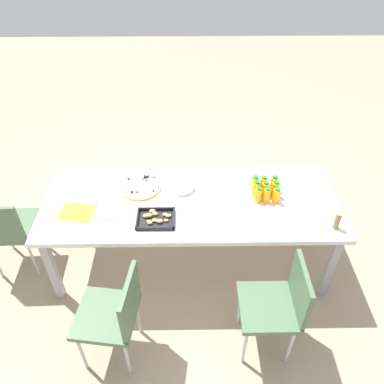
# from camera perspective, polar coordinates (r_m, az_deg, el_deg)

# --- Properties ---
(ground_plane) EXTENTS (12.00, 12.00, 0.00)m
(ground_plane) POSITION_cam_1_polar(r_m,az_deg,el_deg) (3.57, -0.13, -10.10)
(ground_plane) COLOR tan
(party_table) EXTENTS (2.34, 0.89, 0.74)m
(party_table) POSITION_cam_1_polar(r_m,az_deg,el_deg) (3.07, -0.15, -2.08)
(party_table) COLOR white
(party_table) RESTS_ON ground_plane
(chair_far_right) EXTENTS (0.45, 0.45, 0.83)m
(chair_far_right) POSITION_cam_1_polar(r_m,az_deg,el_deg) (2.71, -11.34, -17.13)
(chair_far_right) COLOR #4C6B4C
(chair_far_right) RESTS_ON ground_plane
(chair_end) EXTENTS (0.41, 0.41, 0.83)m
(chair_end) POSITION_cam_1_polar(r_m,az_deg,el_deg) (3.49, -25.80, -4.82)
(chair_end) COLOR #4C6B4C
(chair_end) RESTS_ON ground_plane
(chair_far_left) EXTENTS (0.40, 0.40, 0.83)m
(chair_far_left) POSITION_cam_1_polar(r_m,az_deg,el_deg) (2.77, 12.83, -15.71)
(chair_far_left) COLOR #4C6B4C
(chair_far_left) RESTS_ON ground_plane
(juice_bottle_0) EXTENTS (0.06, 0.06, 0.14)m
(juice_bottle_0) POSITION_cam_1_polar(r_m,az_deg,el_deg) (3.16, 12.06, 1.24)
(juice_bottle_0) COLOR #F8AF14
(juice_bottle_0) RESTS_ON party_table
(juice_bottle_1) EXTENTS (0.06, 0.06, 0.13)m
(juice_bottle_1) POSITION_cam_1_polar(r_m,az_deg,el_deg) (3.15, 10.57, 1.25)
(juice_bottle_1) COLOR #FAAD14
(juice_bottle_1) RESTS_ON party_table
(juice_bottle_2) EXTENTS (0.06, 0.06, 0.14)m
(juice_bottle_2) POSITION_cam_1_polar(r_m,az_deg,el_deg) (3.13, 9.29, 1.26)
(juice_bottle_2) COLOR #FAAC14
(juice_bottle_2) RESTS_ON party_table
(juice_bottle_3) EXTENTS (0.06, 0.06, 0.15)m
(juice_bottle_3) POSITION_cam_1_polar(r_m,az_deg,el_deg) (3.10, 12.24, 0.44)
(juice_bottle_3) COLOR #F9AB14
(juice_bottle_3) RESTS_ON party_table
(juice_bottle_4) EXTENTS (0.06, 0.06, 0.13)m
(juice_bottle_4) POSITION_cam_1_polar(r_m,az_deg,el_deg) (3.10, 10.81, 0.45)
(juice_bottle_4) COLOR #FBAB14
(juice_bottle_4) RESTS_ON party_table
(juice_bottle_5) EXTENTS (0.06, 0.06, 0.15)m
(juice_bottle_5) POSITION_cam_1_polar(r_m,az_deg,el_deg) (3.08, 9.53, 0.47)
(juice_bottle_5) COLOR #F9AD14
(juice_bottle_5) RESTS_ON party_table
(juice_bottle_6) EXTENTS (0.06, 0.06, 0.14)m
(juice_bottle_6) POSITION_cam_1_polar(r_m,az_deg,el_deg) (3.05, 12.41, -0.54)
(juice_bottle_6) COLOR #FAAF14
(juice_bottle_6) RESTS_ON party_table
(juice_bottle_7) EXTENTS (0.05, 0.05, 0.14)m
(juice_bottle_7) POSITION_cam_1_polar(r_m,az_deg,el_deg) (3.03, 11.07, -0.51)
(juice_bottle_7) COLOR #F9AB14
(juice_bottle_7) RESTS_ON party_table
(juice_bottle_8) EXTENTS (0.05, 0.05, 0.14)m
(juice_bottle_8) POSITION_cam_1_polar(r_m,az_deg,el_deg) (3.02, 9.81, -0.47)
(juice_bottle_8) COLOR #F9AB14
(juice_bottle_8) RESTS_ON party_table
(fruit_pizza) EXTENTS (0.34, 0.34, 0.05)m
(fruit_pizza) POSITION_cam_1_polar(r_m,az_deg,el_deg) (3.17, -7.66, 0.86)
(fruit_pizza) COLOR tan
(fruit_pizza) RESTS_ON party_table
(snack_tray) EXTENTS (0.28, 0.22, 0.04)m
(snack_tray) POSITION_cam_1_polar(r_m,az_deg,el_deg) (2.88, -5.43, -3.96)
(snack_tray) COLOR black
(snack_tray) RESTS_ON party_table
(plate_stack) EXTENTS (0.19, 0.19, 0.04)m
(plate_stack) POSITION_cam_1_polar(r_m,az_deg,el_deg) (3.12, -1.47, 0.69)
(plate_stack) COLOR silver
(plate_stack) RESTS_ON party_table
(napkin_stack) EXTENTS (0.15, 0.15, 0.01)m
(napkin_stack) POSITION_cam_1_polar(r_m,az_deg,el_deg) (2.99, -12.43, -3.11)
(napkin_stack) COLOR white
(napkin_stack) RESTS_ON party_table
(cardboard_tube) EXTENTS (0.04, 0.04, 0.14)m
(cardboard_tube) POSITION_cam_1_polar(r_m,az_deg,el_deg) (2.96, 20.74, -4.03)
(cardboard_tube) COLOR #9E7A56
(cardboard_tube) RESTS_ON party_table
(paper_folder) EXTENTS (0.29, 0.24, 0.01)m
(paper_folder) POSITION_cam_1_polar(r_m,az_deg,el_deg) (3.05, -16.68, -2.94)
(paper_folder) COLOR yellow
(paper_folder) RESTS_ON party_table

